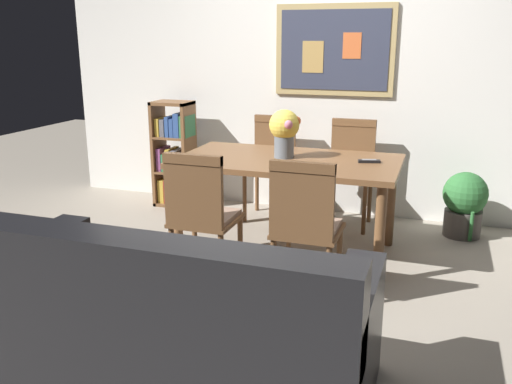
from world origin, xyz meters
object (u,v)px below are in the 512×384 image
at_px(potted_ivy, 464,203).
at_px(tv_remote, 369,161).
at_px(dining_chair_far_left, 272,158).
at_px(leather_couch, 168,329).
at_px(dining_chair_near_right, 305,219).
at_px(flower_vase, 285,130).
at_px(dining_table, 288,170).
at_px(bookshelf, 174,157).
at_px(dining_chair_far_right, 351,164).
at_px(dining_chair_near_left, 201,209).

distance_m(potted_ivy, tv_remote, 1.11).
distance_m(dining_chair_far_left, leather_couch, 2.67).
relative_size(dining_chair_near_right, flower_vase, 2.55).
height_order(leather_couch, tv_remote, leather_couch).
distance_m(dining_table, potted_ivy, 1.55).
relative_size(dining_table, leather_couch, 0.90).
bearing_deg(dining_table, leather_couch, -91.32).
height_order(bookshelf, flower_vase, flower_vase).
bearing_deg(dining_table, bookshelf, 149.01).
bearing_deg(dining_chair_far_left, flower_vase, -66.44).
bearing_deg(bookshelf, potted_ivy, -0.72).
height_order(leather_couch, bookshelf, bookshelf).
bearing_deg(bookshelf, dining_chair_near_right, -43.40).
bearing_deg(dining_chair_far_right, dining_chair_far_left, -179.81).
bearing_deg(tv_remote, dining_chair_near_left, -137.44).
distance_m(potted_ivy, flower_vase, 1.66).
bearing_deg(dining_chair_near_left, dining_chair_far_right, 66.82).
relative_size(dining_table, bookshelf, 1.61).
height_order(dining_chair_near_left, dining_chair_far_right, same).
relative_size(leather_couch, tv_remote, 11.11).
bearing_deg(dining_table, dining_chair_near_left, -113.50).
xyz_separation_m(dining_chair_near_right, tv_remote, (0.26, 0.84, 0.20)).
bearing_deg(leather_couch, flower_vase, 89.83).
xyz_separation_m(dining_chair_far_right, potted_ivy, (0.95, -0.02, -0.25)).
relative_size(dining_chair_far_right, flower_vase, 2.55).
distance_m(dining_chair_far_right, dining_chair_near_right, 1.58).
xyz_separation_m(leather_couch, flower_vase, (0.01, 1.86, 0.62)).
xyz_separation_m(dining_chair_near_left, dining_chair_near_right, (0.68, 0.02, 0.00)).
bearing_deg(bookshelf, dining_table, -30.99).
relative_size(dining_chair_far_left, dining_chair_near_right, 1.00).
distance_m(dining_chair_near_right, tv_remote, 0.90).
distance_m(flower_vase, tv_remote, 0.65).
height_order(dining_chair_near_right, bookshelf, bookshelf).
xyz_separation_m(dining_chair_far_left, flower_vase, (0.34, -0.77, 0.40)).
height_order(dining_chair_near_right, flower_vase, flower_vase).
height_order(dining_chair_far_left, dining_chair_far_right, same).
relative_size(leather_couch, bookshelf, 1.78).
bearing_deg(flower_vase, dining_chair_near_right, -65.66).
height_order(dining_chair_far_left, dining_chair_near_right, same).
relative_size(dining_chair_near_left, dining_chair_far_right, 1.00).
xyz_separation_m(dining_chair_near_left, leather_couch, (0.30, -1.04, -0.23)).
height_order(bookshelf, tv_remote, bookshelf).
xyz_separation_m(dining_chair_far_left, potted_ivy, (1.66, -0.02, -0.25)).
xyz_separation_m(dining_chair_far_right, tv_remote, (0.25, -0.74, 0.20)).
bearing_deg(flower_vase, bookshelf, 149.19).
bearing_deg(flower_vase, dining_table, -37.07).
bearing_deg(dining_table, potted_ivy, 31.42).
bearing_deg(tv_remote, leather_couch, -108.32).
relative_size(bookshelf, flower_vase, 2.83).
bearing_deg(flower_vase, dining_chair_near_left, -110.58).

